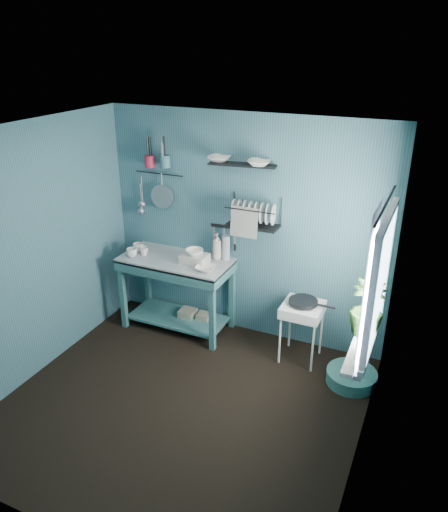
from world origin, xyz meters
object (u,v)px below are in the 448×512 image
at_px(dish_rack, 253,212).
at_px(storage_tin_large, 188,318).
at_px(water_bottle, 226,248).
at_px(colander, 162,197).
at_px(mug_mid, 144,251).
at_px(potted_plant, 367,308).
at_px(frying_pan, 303,302).
at_px(soap_bottle, 217,246).
at_px(wash_tub, 195,259).
at_px(floor_basin, 351,377).
at_px(hotplate_stand, 301,332).
at_px(storage_tin_small, 204,321).
at_px(work_counter, 177,293).
at_px(mug_right, 138,247).
at_px(utensil_cup_teal, 165,161).
at_px(utensil_cup_magenta, 150,161).
at_px(mug_left, 132,253).

xyz_separation_m(dish_rack, storage_tin_large, (-0.76, -0.11, -1.40)).
xyz_separation_m(water_bottle, colander, (-0.81, 0.02, 0.48)).
xyz_separation_m(mug_mid, potted_plant, (2.57, -0.54, 0.15)).
bearing_deg(frying_pan, soap_bottle, 168.26).
height_order(wash_tub, storage_tin_large, wash_tub).
bearing_deg(frying_pan, storage_tin_large, 176.97).
bearing_deg(water_bottle, soap_bottle, -168.69).
xyz_separation_m(mug_mid, floor_basin, (2.47, -0.16, -0.87)).
relative_size(hotplate_stand, storage_tin_small, 3.27).
distance_m(dish_rack, colander, 1.15).
bearing_deg(work_counter, soap_bottle, 36.20).
distance_m(mug_right, utensil_cup_teal, 1.05).
bearing_deg(water_bottle, utensil_cup_teal, -179.49).
relative_size(work_counter, water_bottle, 4.48).
relative_size(utensil_cup_magenta, floor_basin, 0.26).
relative_size(hotplate_stand, frying_pan, 2.18).
relative_size(work_counter, mug_left, 10.19).
xyz_separation_m(potted_plant, floor_basin, (-0.10, 0.38, -1.02)).
xyz_separation_m(colander, floor_basin, (2.38, -0.46, -1.44)).
bearing_deg(floor_basin, utensil_cup_teal, 169.43).
bearing_deg(dish_rack, colander, -175.53).
height_order(mug_right, dish_rack, dish_rack).
distance_m(colander, floor_basin, 2.82).
relative_size(work_counter, utensil_cup_teal, 9.64).
bearing_deg(soap_bottle, hotplate_stand, -11.74).
height_order(mug_right, soap_bottle, soap_bottle).
distance_m(hotplate_stand, dish_rack, 1.36).
relative_size(mug_mid, wash_tub, 0.36).
height_order(dish_rack, colander, dish_rack).
distance_m(mug_left, soap_bottle, 0.97).
distance_m(mug_right, soap_bottle, 0.95).
bearing_deg(storage_tin_large, floor_basin, -7.59).
distance_m(hotplate_stand, storage_tin_large, 1.42).
relative_size(wash_tub, potted_plant, 0.55).
relative_size(mug_right, water_bottle, 0.44).
distance_m(work_counter, utensil_cup_magenta, 1.53).
xyz_separation_m(hotplate_stand, utensil_cup_magenta, (-1.91, 0.24, 1.58)).
height_order(mug_left, dish_rack, dish_rack).
height_order(dish_rack, utensil_cup_teal, utensil_cup_teal).
bearing_deg(work_counter, frying_pan, 9.82).
distance_m(frying_pan, storage_tin_large, 1.52).
distance_m(water_bottle, frying_pan, 1.06).
xyz_separation_m(mug_left, water_bottle, (1.00, 0.38, 0.09)).
relative_size(mug_right, dish_rack, 0.22).
bearing_deg(hotplate_stand, utensil_cup_magenta, -175.68).
height_order(mug_mid, utensil_cup_magenta, utensil_cup_magenta).
relative_size(soap_bottle, potted_plant, 0.59).
relative_size(work_counter, mug_mid, 12.54).
relative_size(water_bottle, potted_plant, 0.55).
height_order(utensil_cup_teal, colander, utensil_cup_teal).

